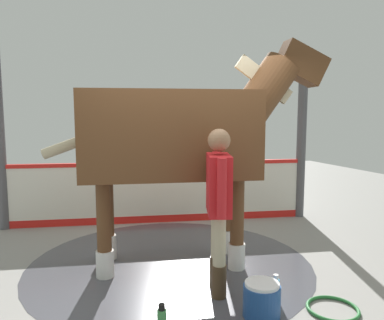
{
  "coord_description": "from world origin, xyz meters",
  "views": [
    {
      "loc": [
        -4.09,
        1.35,
        1.83
      ],
      "look_at": [
        -0.24,
        -0.07,
        1.33
      ],
      "focal_mm": 35.58,
      "sensor_mm": 36.0,
      "label": 1
    }
  ],
  "objects_px": {
    "horse": "(179,136)",
    "handler": "(219,200)",
    "wash_bucket": "(262,299)",
    "bottle_shampoo": "(276,289)",
    "hose_coil": "(333,309)"
  },
  "relations": [
    {
      "from": "horse",
      "to": "handler",
      "type": "height_order",
      "value": "horse"
    },
    {
      "from": "horse",
      "to": "handler",
      "type": "distance_m",
      "value": 1.06
    },
    {
      "from": "handler",
      "to": "hose_coil",
      "type": "bearing_deg",
      "value": 159.02
    },
    {
      "from": "horse",
      "to": "hose_coil",
      "type": "height_order",
      "value": "horse"
    },
    {
      "from": "horse",
      "to": "hose_coil",
      "type": "distance_m",
      "value": 2.42
    },
    {
      "from": "wash_bucket",
      "to": "bottle_shampoo",
      "type": "relative_size",
      "value": 1.22
    },
    {
      "from": "horse",
      "to": "hose_coil",
      "type": "xyz_separation_m",
      "value": [
        -1.58,
        -0.98,
        -1.55
      ]
    },
    {
      "from": "wash_bucket",
      "to": "hose_coil",
      "type": "bearing_deg",
      "value": -102.38
    },
    {
      "from": "bottle_shampoo",
      "to": "hose_coil",
      "type": "distance_m",
      "value": 0.54
    },
    {
      "from": "wash_bucket",
      "to": "hose_coil",
      "type": "xyz_separation_m",
      "value": [
        -0.15,
        -0.67,
        -0.14
      ]
    },
    {
      "from": "hose_coil",
      "to": "bottle_shampoo",
      "type": "bearing_deg",
      "value": 51.49
    },
    {
      "from": "handler",
      "to": "wash_bucket",
      "type": "xyz_separation_m",
      "value": [
        -0.56,
        -0.18,
        -0.81
      ]
    },
    {
      "from": "wash_bucket",
      "to": "bottle_shampoo",
      "type": "bearing_deg",
      "value": -55.52
    },
    {
      "from": "wash_bucket",
      "to": "hose_coil",
      "type": "distance_m",
      "value": 0.7
    },
    {
      "from": "handler",
      "to": "hose_coil",
      "type": "distance_m",
      "value": 1.46
    }
  ]
}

